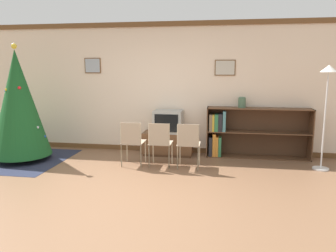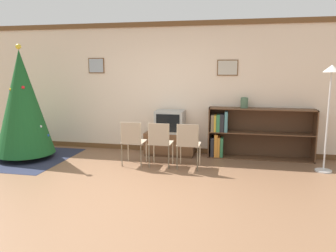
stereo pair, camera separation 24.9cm
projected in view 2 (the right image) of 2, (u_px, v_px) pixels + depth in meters
ground_plane at (122, 194)px, 4.64m from camera, size 24.00×24.00×0.00m
wall_back at (162, 88)px, 6.90m from camera, size 9.19×0.11×2.70m
area_rug at (27, 158)px, 6.50m from camera, size 1.64×1.86×0.01m
christmas_tree at (23, 103)px, 6.31m from camera, size 1.10×1.10×2.21m
tv_console at (170, 143)px, 6.75m from camera, size 1.01×0.47×0.47m
television at (170, 121)px, 6.67m from camera, size 0.58×0.46×0.45m
folding_chair_left at (133, 140)px, 5.94m from camera, size 0.40×0.40×0.82m
folding_chair_center at (160, 142)px, 5.84m from camera, size 0.40×0.40×0.82m
folding_chair_right at (188, 143)px, 5.74m from camera, size 0.40×0.40×0.82m
bookshelf at (244, 133)px, 6.49m from camera, size 2.01×0.36×1.00m
vase at (244, 102)px, 6.41m from camera, size 0.15×0.15×0.21m
standing_lamp at (330, 91)px, 5.44m from camera, size 0.28×0.28×1.82m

